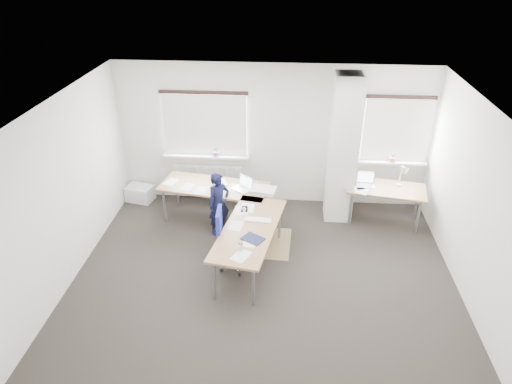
# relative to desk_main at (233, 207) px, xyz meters

# --- Properties ---
(ground) EXTENTS (6.00, 6.00, 0.00)m
(ground) POSITION_rel_desk_main_xyz_m (0.59, -0.95, -0.69)
(ground) COLOR #2A2522
(ground) RESTS_ON ground
(room_shell) EXTENTS (6.04, 5.04, 2.82)m
(room_shell) POSITION_rel_desk_main_xyz_m (0.77, -0.50, 1.05)
(room_shell) COLOR silver
(room_shell) RESTS_ON ground
(floor_mat) EXTENTS (1.20, 1.03, 0.01)m
(floor_mat) POSITION_rel_desk_main_xyz_m (0.42, -0.01, -0.69)
(floor_mat) COLOR #8F774E
(floor_mat) RESTS_ON ground
(white_crate) EXTENTS (0.59, 0.47, 0.31)m
(white_crate) POSITION_rel_desk_main_xyz_m (-2.10, 1.30, -0.54)
(white_crate) COLOR white
(white_crate) RESTS_ON ground
(desk_main) EXTENTS (2.40, 2.98, 0.96)m
(desk_main) POSITION_rel_desk_main_xyz_m (0.00, 0.00, 0.00)
(desk_main) COLOR olive
(desk_main) RESTS_ON ground
(desk_side) EXTENTS (1.50, 0.93, 1.22)m
(desk_side) POSITION_rel_desk_main_xyz_m (2.72, 0.85, -0.01)
(desk_side) COLOR olive
(desk_side) RESTS_ON ground
(task_chair) EXTENTS (0.58, 0.57, 1.07)m
(task_chair) POSITION_rel_desk_main_xyz_m (0.06, -0.73, -0.40)
(task_chair) COLOR navy
(task_chair) RESTS_ON ground
(person) EXTENTS (0.52, 0.51, 1.20)m
(person) POSITION_rel_desk_main_xyz_m (-0.29, 0.25, -0.09)
(person) COLOR black
(person) RESTS_ON ground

